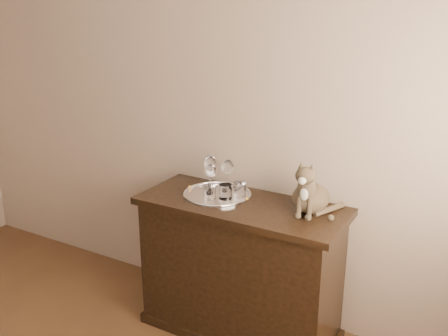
# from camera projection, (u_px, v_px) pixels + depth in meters

# --- Properties ---
(wall_back) EXTENTS (4.00, 0.10, 2.70)m
(wall_back) POSITION_uv_depth(u_px,v_px,m) (182.00, 98.00, 3.21)
(wall_back) COLOR #BEA38E
(wall_back) RESTS_ON ground
(sideboard) EXTENTS (1.20, 0.50, 0.85)m
(sideboard) POSITION_uv_depth(u_px,v_px,m) (240.00, 269.00, 2.96)
(sideboard) COLOR black
(sideboard) RESTS_ON ground
(tray) EXTENTS (0.40, 0.40, 0.01)m
(tray) POSITION_uv_depth(u_px,v_px,m) (217.00, 195.00, 2.93)
(tray) COLOR white
(tray) RESTS_ON sideboard
(wine_glass_a) EXTENTS (0.08, 0.08, 0.20)m
(wine_glass_a) POSITION_uv_depth(u_px,v_px,m) (211.00, 172.00, 3.02)
(wine_glass_a) COLOR white
(wine_glass_a) RESTS_ON tray
(wine_glass_b) EXTENTS (0.07, 0.07, 0.19)m
(wine_glass_b) POSITION_uv_depth(u_px,v_px,m) (228.00, 174.00, 2.99)
(wine_glass_b) COLOR silver
(wine_glass_b) RESTS_ON tray
(wine_glass_d) EXTENTS (0.06, 0.06, 0.17)m
(wine_glass_d) POSITION_uv_depth(u_px,v_px,m) (211.00, 178.00, 2.96)
(wine_glass_d) COLOR white
(wine_glass_d) RESTS_ON tray
(tumbler_a) EXTENTS (0.08, 0.08, 0.09)m
(tumbler_a) POSITION_uv_depth(u_px,v_px,m) (225.00, 191.00, 2.86)
(tumbler_a) COLOR silver
(tumbler_a) RESTS_ON tray
(tumbler_b) EXTENTS (0.07, 0.07, 0.08)m
(tumbler_b) POSITION_uv_depth(u_px,v_px,m) (210.00, 192.00, 2.85)
(tumbler_b) COLOR white
(tumbler_b) RESTS_ON tray
(tumbler_c) EXTENTS (0.07, 0.07, 0.08)m
(tumbler_c) POSITION_uv_depth(u_px,v_px,m) (240.00, 190.00, 2.89)
(tumbler_c) COLOR silver
(tumbler_c) RESTS_ON tray
(cat) EXTENTS (0.32, 0.30, 0.31)m
(cat) POSITION_uv_depth(u_px,v_px,m) (311.00, 184.00, 2.67)
(cat) COLOR brown
(cat) RESTS_ON sideboard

